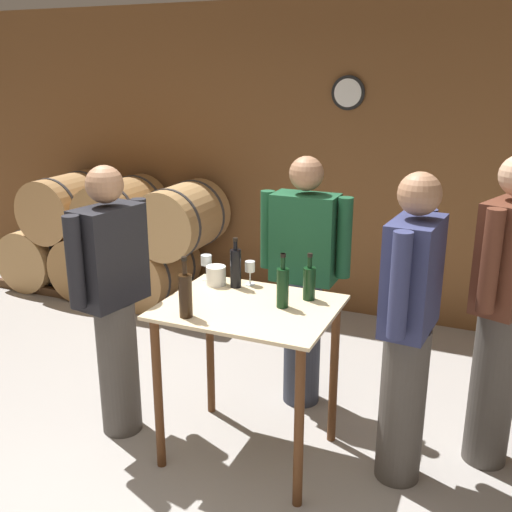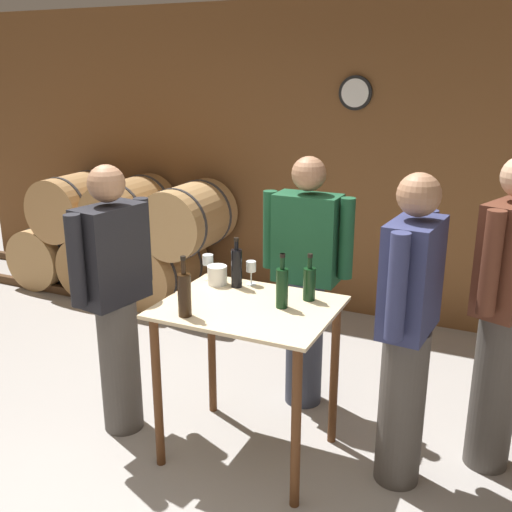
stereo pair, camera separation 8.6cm
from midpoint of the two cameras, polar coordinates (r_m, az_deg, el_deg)
name	(u,v)px [view 2 (the right image)]	position (r m, az deg, el deg)	size (l,w,h in m)	color
ground_plane	(180,494)	(3.40, -6.53, -21.64)	(14.00, 14.00, 0.00)	#9E9993
back_wall	(346,164)	(5.29, 9.01, 8.68)	(8.40, 0.08, 2.70)	brown
barrel_rack	(118,237)	(5.98, -12.64, 1.74)	(4.03, 0.76, 1.16)	#4C331E
tasting_table	(248,338)	(3.30, 0.01, -7.83)	(0.93, 0.73, 0.92)	beige
wine_bottle_far_left	(184,293)	(3.07, -6.04, -3.56)	(0.07, 0.07, 0.32)	black
wine_bottle_left	(237,267)	(3.46, -1.15, -1.05)	(0.06, 0.06, 0.30)	black
wine_bottle_center	(282,287)	(3.16, 3.28, -2.93)	(0.06, 0.06, 0.30)	black
wine_bottle_right	(309,283)	(3.28, 5.85, -2.53)	(0.07, 0.07, 0.26)	black
wine_glass_near_left	(208,261)	(3.59, -3.92, -0.47)	(0.07, 0.07, 0.15)	silver
wine_glass_near_center	(251,268)	(3.50, 0.23, -1.13)	(0.06, 0.06, 0.14)	silver
ice_bucket	(217,275)	(3.52, -3.02, -1.84)	(0.12, 0.12, 0.11)	white
person_host	(306,279)	(3.80, 5.43, -2.20)	(0.59, 0.24, 1.64)	#333847
person_visitor_with_scarf	(504,312)	(3.41, 23.26, -4.94)	(0.34, 0.56, 1.74)	#4C4742
person_visitor_bearded	(408,329)	(3.13, 15.03, -6.72)	(0.25, 0.59, 1.68)	#4C4742
person_visitor_near_door	(115,297)	(3.58, -12.62, -3.83)	(0.29, 0.58, 1.64)	#4C4742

